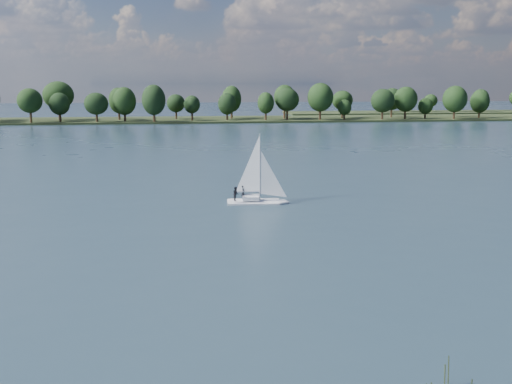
% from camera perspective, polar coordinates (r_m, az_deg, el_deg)
% --- Properties ---
extents(ground, '(700.00, 700.00, 0.00)m').
position_cam_1_polar(ground, '(133.14, -5.42, 4.11)').
color(ground, '#233342').
rests_on(ground, ground).
extents(far_shore, '(660.00, 40.00, 1.50)m').
position_cam_1_polar(far_shore, '(244.70, -6.43, 7.11)').
color(far_shore, black).
rests_on(far_shore, ground).
extents(far_shore_back, '(220.00, 30.00, 1.40)m').
position_cam_1_polar(far_shore_back, '(335.77, 22.08, 7.38)').
color(far_shore_back, black).
rests_on(far_shore_back, ground).
extents(sailboat, '(7.40, 2.59, 9.55)m').
position_cam_1_polar(sailboat, '(73.53, -0.19, 0.83)').
color(sailboat, silver).
rests_on(sailboat, ground).
extents(treeline, '(562.90, 74.15, 18.71)m').
position_cam_1_polar(treeline, '(240.62, -8.04, 8.95)').
color(treeline, black).
rests_on(treeline, ground).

